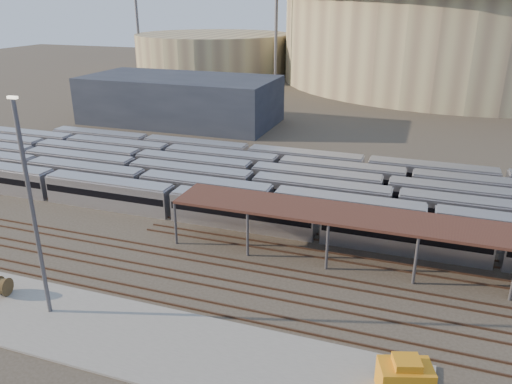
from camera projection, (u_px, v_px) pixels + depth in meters
name	position (u px, v px, depth m)	size (l,w,h in m)	color
ground	(238.00, 260.00, 52.86)	(420.00, 420.00, 0.00)	#383026
apron	(116.00, 333.00, 41.17)	(50.00, 9.00, 0.20)	gray
subway_trains	(290.00, 187.00, 68.32)	(127.12, 23.90, 3.60)	silver
inspection_shed	(467.00, 232.00, 47.79)	(60.30, 6.00, 5.30)	#545459
empty_tracks	(220.00, 283.00, 48.43)	(170.00, 9.62, 0.18)	#4C3323
stadium	(464.00, 29.00, 162.32)	(124.00, 124.00, 32.50)	tan
secondary_arena	(214.00, 53.00, 183.13)	(56.00, 56.00, 14.00)	tan
service_building	(180.00, 100.00, 110.19)	(42.00, 20.00, 10.00)	#1E232D
floodlight_0	(276.00, 17.00, 151.35)	(4.00, 1.00, 38.40)	#545459
floodlight_1	(137.00, 14.00, 177.08)	(4.00, 1.00, 38.40)	#545459
floodlight_3	(365.00, 13.00, 189.17)	(4.00, 1.00, 38.40)	#545459
cable_reel_east	(4.00, 286.00, 46.12)	(1.72, 1.72, 0.96)	brown
yard_light_pole	(33.00, 212.00, 40.48)	(0.81, 0.36, 18.93)	#545459
yellow_equipment	(405.00, 379.00, 34.51)	(3.61, 2.26, 2.26)	#BE7511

